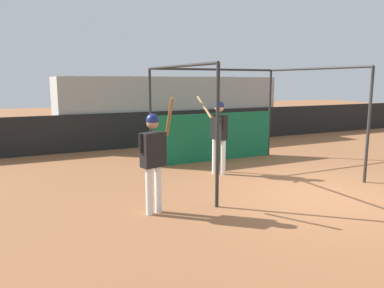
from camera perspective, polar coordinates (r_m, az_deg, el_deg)
name	(u,v)px	position (r m, az deg, el deg)	size (l,w,h in m)	color
ground_plane	(322,196)	(8.35, 19.17, -7.45)	(60.00, 60.00, 0.00)	#935B38
outfield_wall	(181,127)	(14.14, -1.68, 2.55)	(24.00, 0.12, 1.26)	black
bleacher_section	(168,108)	(15.24, -3.64, 5.46)	(8.70, 2.40, 2.54)	#9E9E99
batting_cage	(225,124)	(10.62, 5.00, 3.10)	(4.08, 3.77, 2.73)	#282828
player_batter	(219,130)	(9.49, 4.09, 2.16)	(0.53, 0.80, 2.00)	white
player_waiting	(154,154)	(6.65, -5.87, -1.46)	(0.70, 0.56, 2.10)	white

